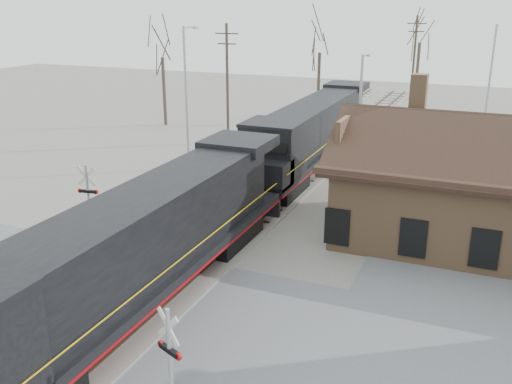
{
  "coord_description": "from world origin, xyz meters",
  "views": [
    {
      "loc": [
        11.59,
        -16.44,
        11.38
      ],
      "look_at": [
        0.94,
        9.0,
        2.12
      ],
      "focal_mm": 40.0,
      "sensor_mm": 36.0,
      "label": 1
    }
  ],
  "objects": [
    {
      "name": "tree_a",
      "position": [
        -17.49,
        30.36,
        7.42
      ],
      "size": [
        4.25,
        4.25,
        10.42
      ],
      "color": "#382D23",
      "rests_on": "ground"
    },
    {
      "name": "streetlight_b",
      "position": [
        3.55,
        20.46,
        4.61
      ],
      "size": [
        0.25,
        2.04,
        8.17
      ],
      "color": "#A5A8AD",
      "rests_on": "ground"
    },
    {
      "name": "depot",
      "position": [
        11.99,
        12.0,
        2.41
      ],
      "size": [
        15.2,
        9.31,
        7.9
      ],
      "color": "#8A6647",
      "rests_on": "ground"
    },
    {
      "name": "tree_b",
      "position": [
        -4.44,
        37.68,
        7.76
      ],
      "size": [
        4.45,
        4.45,
        10.9
      ],
      "color": "#382D23",
      "rests_on": "ground"
    },
    {
      "name": "road",
      "position": [
        0.0,
        0.0,
        0.01
      ],
      "size": [
        60.0,
        9.0,
        0.03
      ],
      "primitive_type": "cube",
      "color": "slate",
      "rests_on": "ground"
    },
    {
      "name": "utility_pole_b",
      "position": [
        3.25,
        46.65,
        5.21
      ],
      "size": [
        2.0,
        0.24,
        9.97
      ],
      "color": "#382D23",
      "rests_on": "ground"
    },
    {
      "name": "utility_pole_a",
      "position": [
        -8.81,
        26.17,
        5.08
      ],
      "size": [
        2.0,
        0.24,
        9.71
      ],
      "color": "#382D23",
      "rests_on": "ground"
    },
    {
      "name": "locomotive_trailing",
      "position": [
        0.0,
        21.16,
        2.54
      ],
      "size": [
        3.25,
        21.76,
        4.58
      ],
      "color": "black",
      "rests_on": "ground"
    },
    {
      "name": "crossbuck_near",
      "position": [
        4.27,
        -5.06,
        1.73
      ],
      "size": [
        0.98,
        0.48,
        3.63
      ],
      "rotation": [
        0.0,
        0.0,
        -0.41
      ],
      "color": "#A5A8AD",
      "rests_on": "ground"
    },
    {
      "name": "locomotive_lead",
      "position": [
        0.0,
        -0.87,
        2.54
      ],
      "size": [
        3.25,
        21.76,
        4.83
      ],
      "color": "black",
      "rests_on": "ground"
    },
    {
      "name": "streetlight_c",
      "position": [
        11.06,
        34.23,
        5.37
      ],
      "size": [
        0.25,
        2.04,
        9.66
      ],
      "color": "#A5A8AD",
      "rests_on": "ground"
    },
    {
      "name": "track_siding",
      "position": [
        -4.5,
        15.0,
        0.07
      ],
      "size": [
        3.4,
        90.0,
        0.24
      ],
      "color": "gray",
      "rests_on": "ground"
    },
    {
      "name": "ground",
      "position": [
        0.0,
        0.0,
        0.0
      ],
      "size": [
        140.0,
        140.0,
        0.0
      ],
      "primitive_type": "plane",
      "color": "gray",
      "rests_on": "ground"
    },
    {
      "name": "streetlight_a",
      "position": [
        -7.96,
        17.94,
        5.45
      ],
      "size": [
        0.25,
        2.04,
        9.81
      ],
      "color": "#A5A8AD",
      "rests_on": "ground"
    },
    {
      "name": "tree_c",
      "position": [
        3.84,
        45.51,
        8.55
      ],
      "size": [
        4.9,
        4.9,
        12.0
      ],
      "color": "#382D23",
      "rests_on": "ground"
    },
    {
      "name": "crossbuck_far",
      "position": [
        -6.28,
        4.84,
        1.82
      ],
      "size": [
        1.1,
        0.29,
        3.85
      ],
      "rotation": [
        0.0,
        0.0,
        3.3
      ],
      "color": "#A5A8AD",
      "rests_on": "ground"
    },
    {
      "name": "track_main",
      "position": [
        0.0,
        15.0,
        0.07
      ],
      "size": [
        3.4,
        90.0,
        0.24
      ],
      "color": "gray",
      "rests_on": "ground"
    }
  ]
}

